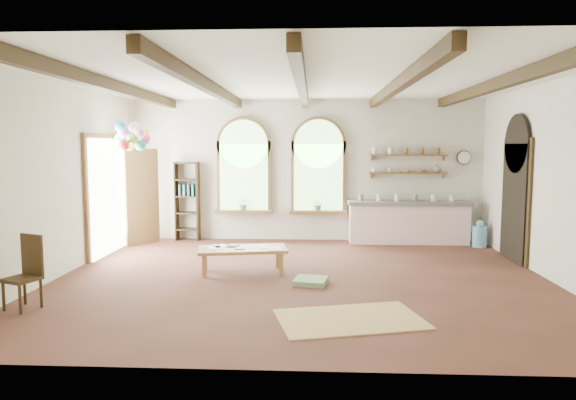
# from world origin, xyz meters

# --- Properties ---
(floor) EXTENTS (8.00, 8.00, 0.00)m
(floor) POSITION_xyz_m (0.00, 0.00, 0.00)
(floor) COLOR brown
(floor) RESTS_ON ground
(ceiling_beams) EXTENTS (6.20, 6.80, 0.18)m
(ceiling_beams) POSITION_xyz_m (0.00, 0.00, 3.10)
(ceiling_beams) COLOR #322310
(ceiling_beams) RESTS_ON ceiling
(window_left) EXTENTS (1.30, 0.28, 2.20)m
(window_left) POSITION_xyz_m (-1.40, 3.43, 1.63)
(window_left) COLOR brown
(window_left) RESTS_ON floor
(window_right) EXTENTS (1.30, 0.28, 2.20)m
(window_right) POSITION_xyz_m (0.30, 3.43, 1.63)
(window_right) COLOR brown
(window_right) RESTS_ON floor
(left_doorway) EXTENTS (0.10, 1.90, 2.50)m
(left_doorway) POSITION_xyz_m (-3.95, 1.80, 1.15)
(left_doorway) COLOR brown
(left_doorway) RESTS_ON floor
(right_doorway) EXTENTS (0.10, 1.30, 2.40)m
(right_doorway) POSITION_xyz_m (3.95, 1.50, 1.10)
(right_doorway) COLOR black
(right_doorway) RESTS_ON floor
(kitchen_counter) EXTENTS (2.68, 0.62, 0.94)m
(kitchen_counter) POSITION_xyz_m (2.30, 3.20, 0.48)
(kitchen_counter) COLOR #FFD8DC
(kitchen_counter) RESTS_ON floor
(wall_shelf_lower) EXTENTS (1.70, 0.24, 0.04)m
(wall_shelf_lower) POSITION_xyz_m (2.30, 3.38, 1.55)
(wall_shelf_lower) COLOR brown
(wall_shelf_lower) RESTS_ON wall_back
(wall_shelf_upper) EXTENTS (1.70, 0.24, 0.04)m
(wall_shelf_upper) POSITION_xyz_m (2.30, 3.38, 1.95)
(wall_shelf_upper) COLOR brown
(wall_shelf_upper) RESTS_ON wall_back
(wall_clock) EXTENTS (0.32, 0.04, 0.32)m
(wall_clock) POSITION_xyz_m (3.55, 3.45, 1.90)
(wall_clock) COLOR black
(wall_clock) RESTS_ON wall_back
(bookshelf) EXTENTS (0.53, 0.32, 1.80)m
(bookshelf) POSITION_xyz_m (-2.70, 3.32, 0.90)
(bookshelf) COLOR #322310
(bookshelf) RESTS_ON floor
(coffee_table) EXTENTS (1.59, 0.95, 0.43)m
(coffee_table) POSITION_xyz_m (-1.02, 0.34, 0.38)
(coffee_table) COLOR #A98E4D
(coffee_table) RESTS_ON floor
(side_chair) EXTENTS (0.51, 0.51, 0.98)m
(side_chair) POSITION_xyz_m (-3.64, -1.78, 0.28)
(side_chair) COLOR #322310
(side_chair) RESTS_ON floor
(floor_mat) EXTENTS (1.99, 1.50, 0.02)m
(floor_mat) POSITION_xyz_m (0.65, -2.00, 0.01)
(floor_mat) COLOR tan
(floor_mat) RESTS_ON floor
(floor_cushion) EXTENTS (0.57, 0.57, 0.09)m
(floor_cushion) POSITION_xyz_m (0.15, -0.35, 0.04)
(floor_cushion) COLOR gray
(floor_cushion) RESTS_ON floor
(water_jug_a) EXTENTS (0.30, 0.30, 0.58)m
(water_jug_a) POSITION_xyz_m (3.75, 2.80, 0.25)
(water_jug_a) COLOR #61A1D0
(water_jug_a) RESTS_ON floor
(water_jug_b) EXTENTS (0.29, 0.29, 0.56)m
(water_jug_b) POSITION_xyz_m (3.30, 3.20, 0.24)
(water_jug_b) COLOR #61A1D0
(water_jug_b) RESTS_ON floor
(balloon_cluster) EXTENTS (0.72, 0.80, 1.14)m
(balloon_cluster) POSITION_xyz_m (-3.35, 1.67, 2.33)
(balloon_cluster) COLOR silver
(balloon_cluster) RESTS_ON floor
(table_book) EXTENTS (0.21, 0.28, 0.02)m
(table_book) POSITION_xyz_m (-1.28, 0.49, 0.44)
(table_book) COLOR olive
(table_book) RESTS_ON coffee_table
(tablet) EXTENTS (0.21, 0.27, 0.01)m
(tablet) POSITION_xyz_m (-1.06, 0.29, 0.43)
(tablet) COLOR black
(tablet) RESTS_ON coffee_table
(potted_plant_left) EXTENTS (0.27, 0.23, 0.30)m
(potted_plant_left) POSITION_xyz_m (-1.40, 3.32, 0.85)
(potted_plant_left) COLOR #598C4C
(potted_plant_left) RESTS_ON window_left
(potted_plant_right) EXTENTS (0.27, 0.23, 0.30)m
(potted_plant_right) POSITION_xyz_m (0.30, 3.32, 0.85)
(potted_plant_right) COLOR #598C4C
(potted_plant_right) RESTS_ON window_right
(shelf_cup_a) EXTENTS (0.12, 0.10, 0.10)m
(shelf_cup_a) POSITION_xyz_m (1.55, 3.38, 1.62)
(shelf_cup_a) COLOR white
(shelf_cup_a) RESTS_ON wall_shelf_lower
(shelf_cup_b) EXTENTS (0.10, 0.10, 0.09)m
(shelf_cup_b) POSITION_xyz_m (1.90, 3.38, 1.62)
(shelf_cup_b) COLOR beige
(shelf_cup_b) RESTS_ON wall_shelf_lower
(shelf_bowl_a) EXTENTS (0.22, 0.22, 0.05)m
(shelf_bowl_a) POSITION_xyz_m (2.25, 3.38, 1.60)
(shelf_bowl_a) COLOR beige
(shelf_bowl_a) RESTS_ON wall_shelf_lower
(shelf_bowl_b) EXTENTS (0.20, 0.20, 0.06)m
(shelf_bowl_b) POSITION_xyz_m (2.60, 3.38, 1.60)
(shelf_bowl_b) COLOR #8C664C
(shelf_bowl_b) RESTS_ON wall_shelf_lower
(shelf_vase) EXTENTS (0.18, 0.18, 0.19)m
(shelf_vase) POSITION_xyz_m (2.95, 3.38, 1.67)
(shelf_vase) COLOR slate
(shelf_vase) RESTS_ON wall_shelf_lower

